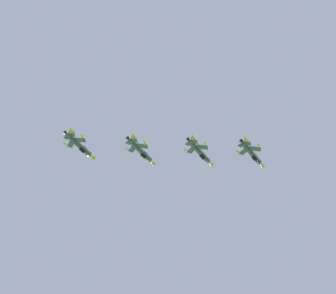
% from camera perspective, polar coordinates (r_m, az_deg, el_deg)
% --- Properties ---
extents(fighter_jet_lead, '(14.05, 11.33, 4.91)m').
position_cam_1_polar(fighter_jet_lead, '(192.35, 9.47, -0.72)').
color(fighter_jet_lead, '#4C5666').
extents(fighter_jet_left_wing, '(14.05, 11.35, 4.86)m').
position_cam_1_polar(fighter_jet_left_wing, '(188.68, 3.62, -0.55)').
color(fighter_jet_left_wing, '#4C5666').
extents(fighter_jet_right_wing, '(14.05, 11.33, 4.89)m').
position_cam_1_polar(fighter_jet_right_wing, '(187.12, -3.09, -0.44)').
color(fighter_jet_right_wing, '#4C5666').
extents(fighter_jet_left_outer, '(14.05, 11.43, 4.61)m').
position_cam_1_polar(fighter_jet_left_outer, '(188.68, -9.97, 0.19)').
color(fighter_jet_left_outer, '#4C5666').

